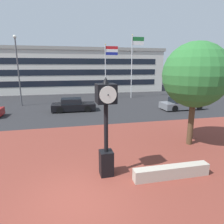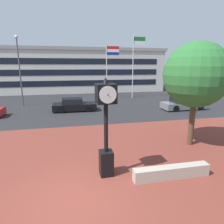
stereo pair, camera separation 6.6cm
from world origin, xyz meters
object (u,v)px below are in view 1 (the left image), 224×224
(street_clock, at_px, (106,123))
(flagpole_primary, at_px, (107,66))
(street_lamp_post, at_px, (18,64))
(car_street_mid, at_px, (73,105))
(flagpole_secondary, at_px, (133,61))
(car_street_near, at_px, (182,104))
(civic_building, at_px, (73,70))
(plaza_tree, at_px, (197,76))

(street_clock, distance_m, flagpole_primary, 19.74)
(street_lamp_post, bearing_deg, car_street_mid, -35.17)
(flagpole_primary, xyz_separation_m, flagpole_secondary, (3.63, 0.00, 0.66))
(street_clock, height_order, car_street_near, street_clock)
(car_street_near, relative_size, flagpole_secondary, 0.54)
(car_street_near, bearing_deg, civic_building, -156.11)
(street_clock, xyz_separation_m, flagpole_secondary, (7.54, 19.22, 2.89))
(plaza_tree, height_order, street_lamp_post, street_lamp_post)
(plaza_tree, height_order, flagpole_primary, flagpole_primary)
(street_clock, height_order, car_street_mid, street_clock)
(plaza_tree, distance_m, flagpole_secondary, 17.06)
(car_street_near, distance_m, car_street_mid, 11.24)
(street_clock, relative_size, car_street_near, 0.89)
(flagpole_secondary, height_order, civic_building, flagpole_secondary)
(street_lamp_post, bearing_deg, flagpole_primary, 14.63)
(street_lamp_post, bearing_deg, flagpole_secondary, 10.98)
(plaza_tree, bearing_deg, flagpole_primary, 95.49)
(car_street_near, bearing_deg, flagpole_secondary, -164.61)
(flagpole_secondary, height_order, street_lamp_post, flagpole_secondary)
(flagpole_primary, bearing_deg, plaza_tree, -84.51)
(flagpole_secondary, relative_size, street_lamp_post, 1.11)
(car_street_mid, height_order, street_lamp_post, street_lamp_post)
(street_clock, relative_size, flagpole_secondary, 0.48)
(street_clock, bearing_deg, flagpole_primary, 76.63)
(street_clock, relative_size, car_street_mid, 0.94)
(flagpole_secondary, bearing_deg, street_lamp_post, -169.02)
(flagpole_primary, bearing_deg, street_clock, -101.50)
(street_clock, bearing_deg, civic_building, 88.41)
(street_clock, bearing_deg, car_street_near, 44.89)
(flagpole_primary, bearing_deg, car_street_near, -53.53)
(street_clock, distance_m, plaza_tree, 6.22)
(car_street_mid, relative_size, flagpole_secondary, 0.51)
(street_lamp_post, bearing_deg, plaza_tree, -49.36)
(flagpole_primary, relative_size, civic_building, 0.23)
(flagpole_secondary, bearing_deg, flagpole_primary, -180.00)
(street_lamp_post, bearing_deg, car_street_near, -18.74)
(flagpole_secondary, relative_size, civic_building, 0.28)
(car_street_near, xyz_separation_m, flagpole_secondary, (-2.60, 8.43, 4.55))
(street_clock, height_order, flagpole_secondary, flagpole_secondary)
(flagpole_primary, relative_size, street_lamp_post, 0.95)
(car_street_near, xyz_separation_m, street_lamp_post, (-16.75, 5.69, 4.01))
(plaza_tree, relative_size, civic_building, 0.19)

